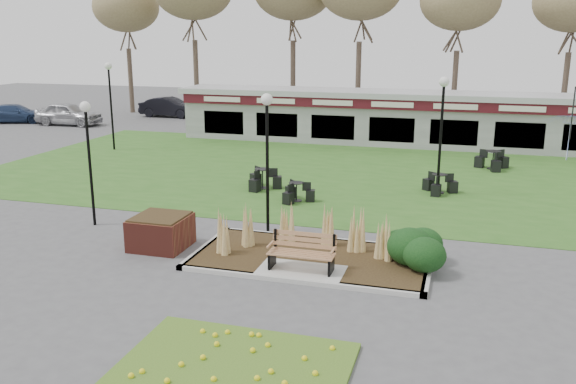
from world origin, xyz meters
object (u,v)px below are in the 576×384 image
(lamp_post_mid_right, at_px, (442,110))
(car_black, at_px, (170,107))
(lamp_post_near_left, at_px, (88,136))
(car_blue, at_px, (16,114))
(bistro_set_a, at_px, (296,195))
(bistro_set_c, at_px, (263,182))
(park_bench, at_px, (302,252))
(food_pavilion, at_px, (395,117))
(lamp_post_far_left, at_px, (110,87))
(car_silver, at_px, (69,114))
(bistro_set_d, at_px, (439,187))
(bistro_set_b, at_px, (493,163))
(lamp_post_mid_left, at_px, (267,132))
(patio_umbrella, at_px, (570,137))
(brick_planter, at_px, (161,231))

(lamp_post_mid_right, distance_m, car_black, 26.66)
(lamp_post_near_left, relative_size, lamp_post_mid_right, 0.89)
(car_blue, bearing_deg, lamp_post_near_left, -154.85)
(bistro_set_a, xyz_separation_m, bistro_set_c, (-1.79, 1.43, 0.03))
(park_bench, relative_size, lamp_post_mid_right, 0.38)
(bistro_set_c, relative_size, car_black, 0.33)
(food_pavilion, relative_size, lamp_post_far_left, 5.42)
(car_silver, bearing_deg, lamp_post_near_left, -143.77)
(park_bench, height_order, bistro_set_d, park_bench)
(lamp_post_far_left, distance_m, car_black, 13.26)
(bistro_set_b, bearing_deg, lamp_post_mid_left, -121.45)
(park_bench, relative_size, bistro_set_b, 1.11)
(bistro_set_c, distance_m, bistro_set_d, 6.85)
(lamp_post_far_left, bearing_deg, car_silver, 137.89)
(food_pavilion, height_order, bistro_set_d, food_pavilion)
(bistro_set_d, bearing_deg, lamp_post_near_left, -145.33)
(lamp_post_mid_left, distance_m, car_blue, 30.07)
(bistro_set_a, height_order, patio_umbrella, patio_umbrella)
(lamp_post_far_left, xyz_separation_m, car_black, (-3.17, 12.62, -2.58))
(bistro_set_b, bearing_deg, lamp_post_near_left, -135.60)
(lamp_post_near_left, relative_size, patio_umbrella, 1.44)
(lamp_post_mid_left, distance_m, lamp_post_far_left, 16.21)
(brick_planter, xyz_separation_m, bistro_set_d, (7.35, 8.51, -0.21))
(lamp_post_near_left, distance_m, patio_umbrella, 19.28)
(bistro_set_a, relative_size, car_silver, 0.29)
(bistro_set_d, bearing_deg, lamp_post_mid_right, -99.08)
(lamp_post_far_left, relative_size, bistro_set_b, 2.96)
(lamp_post_mid_right, distance_m, patio_umbrella, 6.98)
(bistro_set_c, bearing_deg, patio_umbrella, 25.01)
(bistro_set_a, bearing_deg, bistro_set_d, 28.46)
(lamp_post_mid_left, xyz_separation_m, bistro_set_d, (4.85, 6.31, -2.85))
(bistro_set_d, relative_size, car_silver, 0.31)
(brick_planter, xyz_separation_m, car_silver, (-17.37, 20.00, 0.29))
(lamp_post_mid_right, relative_size, bistro_set_d, 3.24)
(brick_planter, height_order, lamp_post_far_left, lamp_post_far_left)
(patio_umbrella, bearing_deg, bistro_set_d, -139.94)
(bistro_set_b, height_order, bistro_set_c, bistro_set_b)
(car_blue, bearing_deg, food_pavilion, -111.89)
(lamp_post_near_left, xyz_separation_m, patio_umbrella, (15.47, 11.45, -1.14))
(bistro_set_a, distance_m, patio_umbrella, 12.25)
(food_pavilion, height_order, car_blue, food_pavilion)
(car_blue, bearing_deg, bistro_set_c, -139.43)
(lamp_post_mid_right, xyz_separation_m, patio_umbrella, (5.09, 4.52, -1.50))
(brick_planter, relative_size, food_pavilion, 0.06)
(bistro_set_a, xyz_separation_m, car_silver, (-19.78, 14.17, 0.51))
(brick_planter, height_order, patio_umbrella, patio_umbrella)
(park_bench, xyz_separation_m, car_silver, (-21.77, 20.75, 0.17))
(lamp_post_far_left, bearing_deg, bistro_set_b, 1.81)
(brick_planter, bearing_deg, bistro_set_b, 55.13)
(park_bench, xyz_separation_m, lamp_post_near_left, (-7.47, 2.06, 2.30))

